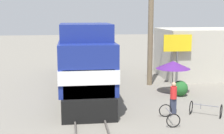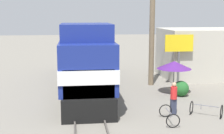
% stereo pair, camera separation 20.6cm
% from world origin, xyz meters
% --- Properties ---
extents(ground_plane, '(120.00, 120.00, 0.00)m').
position_xyz_m(ground_plane, '(0.00, 0.00, 0.00)').
color(ground_plane, slate).
extents(rail_near, '(0.08, 39.19, 0.15)m').
position_xyz_m(rail_near, '(-0.72, 0.00, 0.07)').
color(rail_near, '#4C4742').
rests_on(rail_near, ground_plane).
extents(rail_far, '(0.08, 39.19, 0.15)m').
position_xyz_m(rail_far, '(0.72, 0.00, 0.07)').
color(rail_far, '#4C4742').
rests_on(rail_far, ground_plane).
extents(locomotive, '(2.99, 15.79, 4.69)m').
position_xyz_m(locomotive, '(0.00, 3.49, 2.03)').
color(locomotive, black).
rests_on(locomotive, ground_plane).
extents(utility_pole, '(1.80, 0.38, 8.38)m').
position_xyz_m(utility_pole, '(4.94, 3.82, 4.25)').
color(utility_pole, '#726047').
rests_on(utility_pole, ground_plane).
extents(vendor_umbrella, '(2.24, 2.24, 2.18)m').
position_xyz_m(vendor_umbrella, '(5.79, 1.09, 1.93)').
color(vendor_umbrella, '#4C4C4C').
rests_on(vendor_umbrella, ground_plane).
extents(billboard_sign, '(2.09, 0.12, 3.74)m').
position_xyz_m(billboard_sign, '(6.85, 3.34, 2.85)').
color(billboard_sign, '#595959').
rests_on(billboard_sign, ground_plane).
extents(shrub_cluster, '(0.99, 0.99, 0.99)m').
position_xyz_m(shrub_cluster, '(6.08, 0.45, 0.50)').
color(shrub_cluster, '#236028').
rests_on(shrub_cluster, ground_plane).
extents(person_bystander, '(0.34, 0.34, 1.71)m').
position_xyz_m(person_bystander, '(4.45, -3.00, 0.93)').
color(person_bystander, '#2D3347').
rests_on(person_bystander, ground_plane).
extents(bicycle, '(1.69, 1.46, 0.70)m').
position_xyz_m(bicycle, '(6.03, -3.54, 0.36)').
color(bicycle, black).
rests_on(bicycle, ground_plane).
extents(bicycle_spare, '(0.77, 1.61, 0.67)m').
position_xyz_m(bicycle_spare, '(3.85, -4.21, 0.34)').
color(bicycle_spare, black).
rests_on(bicycle_spare, ground_plane).
extents(building_block_distant, '(8.92, 5.31, 4.00)m').
position_xyz_m(building_block_distant, '(11.07, 6.31, 2.00)').
color(building_block_distant, '#B7B2A3').
rests_on(building_block_distant, ground_plane).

